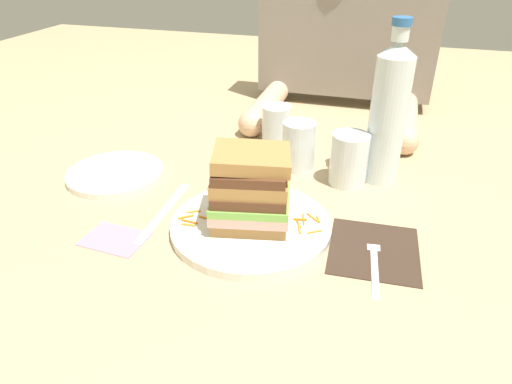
{
  "coord_description": "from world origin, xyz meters",
  "views": [
    {
      "loc": [
        0.17,
        -0.59,
        0.43
      ],
      "look_at": [
        -0.01,
        0.03,
        0.06
      ],
      "focal_mm": 32.01,
      "sensor_mm": 36.0,
      "label": 1
    }
  ],
  "objects_px": {
    "juice_glass": "(349,163)",
    "side_plate": "(115,174)",
    "empty_tumbler_0": "(277,125)",
    "main_plate": "(251,226)",
    "diner_across": "(348,18)",
    "sandwich": "(251,189)",
    "water_bottle": "(388,113)",
    "knife": "(162,213)",
    "napkin_dark": "(374,251)",
    "napkin_pink": "(115,239)",
    "empty_tumbler_1": "(299,146)",
    "fork": "(375,258)"
  },
  "relations": [
    {
      "from": "juice_glass",
      "to": "side_plate",
      "type": "height_order",
      "value": "juice_glass"
    },
    {
      "from": "empty_tumbler_0",
      "to": "side_plate",
      "type": "bearing_deg",
      "value": -136.53
    },
    {
      "from": "main_plate",
      "to": "diner_across",
      "type": "distance_m",
      "value": 0.71
    },
    {
      "from": "sandwich",
      "to": "empty_tumbler_0",
      "type": "relative_size",
      "value": 1.6
    },
    {
      "from": "water_bottle",
      "to": "knife",
      "type": "bearing_deg",
      "value": -145.88
    },
    {
      "from": "napkin_dark",
      "to": "empty_tumbler_0",
      "type": "height_order",
      "value": "empty_tumbler_0"
    },
    {
      "from": "side_plate",
      "to": "napkin_pink",
      "type": "relative_size",
      "value": 1.9
    },
    {
      "from": "sandwich",
      "to": "empty_tumbler_1",
      "type": "bearing_deg",
      "value": 83.63
    },
    {
      "from": "fork",
      "to": "empty_tumbler_1",
      "type": "relative_size",
      "value": 1.68
    },
    {
      "from": "fork",
      "to": "side_plate",
      "type": "height_order",
      "value": "side_plate"
    },
    {
      "from": "water_bottle",
      "to": "napkin_pink",
      "type": "bearing_deg",
      "value": -139.93
    },
    {
      "from": "side_plate",
      "to": "fork",
      "type": "bearing_deg",
      "value": -13.54
    },
    {
      "from": "juice_glass",
      "to": "napkin_dark",
      "type": "bearing_deg",
      "value": -72.21
    },
    {
      "from": "empty_tumbler_0",
      "to": "napkin_pink",
      "type": "distance_m",
      "value": 0.47
    },
    {
      "from": "water_bottle",
      "to": "sandwich",
      "type": "bearing_deg",
      "value": -128.46
    },
    {
      "from": "fork",
      "to": "water_bottle",
      "type": "xyz_separation_m",
      "value": [
        -0.01,
        0.27,
        0.13
      ]
    },
    {
      "from": "napkin_dark",
      "to": "napkin_pink",
      "type": "height_order",
      "value": "same"
    },
    {
      "from": "diner_across",
      "to": "napkin_dark",
      "type": "bearing_deg",
      "value": -78.27
    },
    {
      "from": "sandwich",
      "to": "side_plate",
      "type": "relative_size",
      "value": 0.75
    },
    {
      "from": "main_plate",
      "to": "empty_tumbler_1",
      "type": "xyz_separation_m",
      "value": [
        0.03,
        0.24,
        0.04
      ]
    },
    {
      "from": "diner_across",
      "to": "knife",
      "type": "bearing_deg",
      "value": -108.47
    },
    {
      "from": "fork",
      "to": "napkin_pink",
      "type": "bearing_deg",
      "value": -171.0
    },
    {
      "from": "sandwich",
      "to": "napkin_dark",
      "type": "distance_m",
      "value": 0.21
    },
    {
      "from": "knife",
      "to": "napkin_pink",
      "type": "bearing_deg",
      "value": -113.23
    },
    {
      "from": "water_bottle",
      "to": "diner_across",
      "type": "xyz_separation_m",
      "value": [
        -0.13,
        0.43,
        0.09
      ]
    },
    {
      "from": "empty_tumbler_1",
      "to": "fork",
      "type": "bearing_deg",
      "value": -57.02
    },
    {
      "from": "napkin_dark",
      "to": "napkin_pink",
      "type": "distance_m",
      "value": 0.41
    },
    {
      "from": "napkin_pink",
      "to": "diner_across",
      "type": "bearing_deg",
      "value": 70.94
    },
    {
      "from": "fork",
      "to": "knife",
      "type": "distance_m",
      "value": 0.36
    },
    {
      "from": "napkin_dark",
      "to": "fork",
      "type": "distance_m",
      "value": 0.02
    },
    {
      "from": "napkin_dark",
      "to": "knife",
      "type": "xyz_separation_m",
      "value": [
        -0.36,
        0.0,
        0.0
      ]
    },
    {
      "from": "main_plate",
      "to": "empty_tumbler_0",
      "type": "xyz_separation_m",
      "value": [
        -0.05,
        0.35,
        0.04
      ]
    },
    {
      "from": "water_bottle",
      "to": "napkin_pink",
      "type": "relative_size",
      "value": 3.07
    },
    {
      "from": "empty_tumbler_0",
      "to": "napkin_pink",
      "type": "bearing_deg",
      "value": -109.29
    },
    {
      "from": "water_bottle",
      "to": "main_plate",
      "type": "bearing_deg",
      "value": -128.36
    },
    {
      "from": "water_bottle",
      "to": "side_plate",
      "type": "distance_m",
      "value": 0.54
    },
    {
      "from": "water_bottle",
      "to": "fork",
      "type": "bearing_deg",
      "value": -87.88
    },
    {
      "from": "water_bottle",
      "to": "side_plate",
      "type": "height_order",
      "value": "water_bottle"
    },
    {
      "from": "empty_tumbler_0",
      "to": "diner_across",
      "type": "relative_size",
      "value": 0.17
    },
    {
      "from": "sandwich",
      "to": "juice_glass",
      "type": "height_order",
      "value": "sandwich"
    },
    {
      "from": "side_plate",
      "to": "empty_tumbler_0",
      "type": "bearing_deg",
      "value": 43.47
    },
    {
      "from": "sandwich",
      "to": "napkin_dark",
      "type": "relative_size",
      "value": 0.95
    },
    {
      "from": "empty_tumbler_1",
      "to": "juice_glass",
      "type": "bearing_deg",
      "value": -20.0
    },
    {
      "from": "juice_glass",
      "to": "napkin_pink",
      "type": "distance_m",
      "value": 0.45
    },
    {
      "from": "sandwich",
      "to": "knife",
      "type": "bearing_deg",
      "value": 179.55
    },
    {
      "from": "fork",
      "to": "diner_across",
      "type": "height_order",
      "value": "diner_across"
    },
    {
      "from": "sandwich",
      "to": "water_bottle",
      "type": "bearing_deg",
      "value": 51.54
    },
    {
      "from": "empty_tumbler_0",
      "to": "main_plate",
      "type": "bearing_deg",
      "value": -82.48
    },
    {
      "from": "main_plate",
      "to": "fork",
      "type": "height_order",
      "value": "main_plate"
    },
    {
      "from": "diner_across",
      "to": "fork",
      "type": "bearing_deg",
      "value": -78.47
    }
  ]
}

